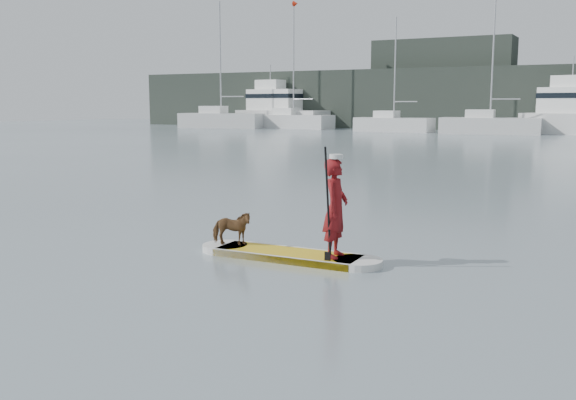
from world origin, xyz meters
The scene contains 13 objects.
ground centered at (0.00, 0.00, 0.00)m, with size 140.00×140.00×0.00m, color slate.
paddleboard centered at (2.42, -2.86, 0.06)m, with size 3.30×0.87×0.12m.
paddler centered at (3.27, -2.84, 0.92)m, with size 0.59×0.38×1.60m, color maroon.
white_cap centered at (3.27, -2.84, 1.76)m, with size 0.22×0.22×0.07m, color silver.
dog centered at (1.30, -2.89, 0.42)m, with size 0.33×0.72×0.61m, color brown.
paddle centered at (3.27, -3.12, 0.80)m, with size 0.10×0.30×2.00m.
sailboat_a centered at (-30.86, 44.53, 0.91)m, with size 9.21×3.95×12.95m.
sailboat_b centered at (-23.43, 46.78, 0.88)m, with size 8.84×3.82×12.72m.
sailboat_c centered at (-11.73, 44.07, 0.75)m, with size 7.21×2.82×10.15m.
sailboat_d centered at (-3.23, 44.01, 0.86)m, with size 8.36×3.17×12.06m.
motor_yacht_b centered at (-26.25, 48.81, 1.88)m, with size 10.44×4.57×6.68m.
shore_mass centered at (0.00, 53.00, 3.00)m, with size 90.00×6.00×6.00m, color #202822.
shore_building_west centered at (-10.00, 54.00, 4.50)m, with size 14.00×4.00×9.00m, color #202822.
Camera 1 is at (7.38, -12.19, 2.60)m, focal length 40.00 mm.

